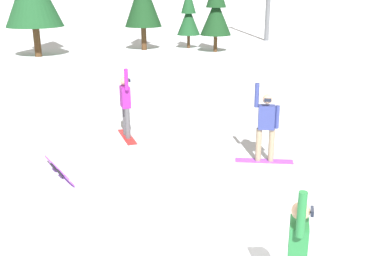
{
  "coord_description": "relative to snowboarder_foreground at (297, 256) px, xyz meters",
  "views": [
    {
      "loc": [
        -3.8,
        -5.19,
        4.35
      ],
      "look_at": [
        0.67,
        4.09,
        1.0
      ],
      "focal_mm": 41.92,
      "sensor_mm": 36.0,
      "label": 1
    }
  ],
  "objects": [
    {
      "name": "pine_tree_twin",
      "position": [
        10.0,
        24.5,
        1.33
      ],
      "size": [
        1.59,
        1.59,
        4.14
      ],
      "color": "#472D19",
      "rests_on": "ground_plane"
    },
    {
      "name": "snowboarder_midground",
      "position": [
        2.82,
        4.78,
        0.04
      ],
      "size": [
        1.4,
        1.0,
        2.03
      ],
      "color": "#993FD8",
      "rests_on": "ground_plane"
    },
    {
      "name": "snowboarder_background",
      "position": [
        0.25,
        8.12,
        0.07
      ],
      "size": [
        0.42,
        1.48,
        2.08
      ],
      "color": "red",
      "rests_on": "ground_plane"
    },
    {
      "name": "snowboarder_foreground",
      "position": [
        0.0,
        0.0,
        0.0
      ],
      "size": [
        1.18,
        1.39,
        1.98
      ],
      "color": "red",
      "rests_on": "ground_plane"
    },
    {
      "name": "pine_tree_short",
      "position": [
        10.82,
        22.09,
        1.79
      ],
      "size": [
        2.02,
        2.02,
        5.0
      ],
      "color": "#472D19",
      "rests_on": "ground_plane"
    },
    {
      "name": "loose_snowboard_near_left",
      "position": [
        -2.07,
        6.16,
        -0.79
      ],
      "size": [
        0.44,
        1.86,
        0.27
      ],
      "color": "#993FD8",
      "rests_on": "ground_plane"
    }
  ]
}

